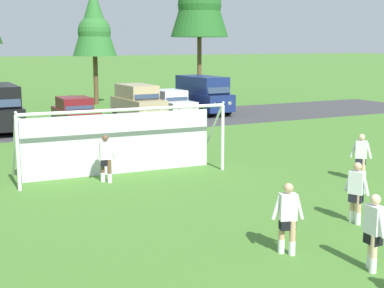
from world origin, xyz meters
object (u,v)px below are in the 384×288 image
(player_midfield_center, at_px, (361,158))
(player_trailing_back, at_px, (356,193))
(parked_car_slot_right, at_px, (138,102))
(parked_car_slot_center_right, at_px, (75,112))
(soccer_goal, at_px, (121,139))
(parked_car_slot_far_right, at_px, (170,103))
(player_winger_left, at_px, (287,219))
(player_winger_right, at_px, (373,233))
(player_striker_near, at_px, (106,159))
(parked_car_slot_end, at_px, (203,94))

(player_midfield_center, bearing_deg, player_trailing_back, -135.27)
(parked_car_slot_right, bearing_deg, parked_car_slot_center_right, -158.31)
(soccer_goal, distance_m, parked_car_slot_far_right, 16.19)
(player_winger_left, xyz_separation_m, player_winger_right, (1.02, -1.55, 0.00))
(player_striker_near, height_order, player_winger_right, same)
(player_winger_left, relative_size, parked_car_slot_center_right, 0.39)
(player_trailing_back, xyz_separation_m, parked_car_slot_end, (7.36, 22.19, 0.52))
(player_midfield_center, bearing_deg, player_winger_left, -145.69)
(parked_car_slot_end, bearing_deg, soccer_goal, -127.56)
(soccer_goal, relative_size, parked_car_slot_end, 1.53)
(parked_car_slot_center_right, xyz_separation_m, parked_car_slot_far_right, (6.81, 2.07, 0.00))
(parked_car_slot_right, xyz_separation_m, parked_car_slot_end, (4.94, 0.62, 0.23))
(player_winger_right, relative_size, parked_car_slot_right, 0.35)
(player_winger_left, height_order, player_winger_right, same)
(player_striker_near, relative_size, parked_car_slot_center_right, 0.39)
(player_trailing_back, height_order, parked_car_slot_far_right, parked_car_slot_far_right)
(player_striker_near, height_order, parked_car_slot_end, parked_car_slot_end)
(player_winger_left, bearing_deg, parked_car_slot_end, 66.06)
(player_winger_left, distance_m, parked_car_slot_far_right, 24.05)
(parked_car_slot_center_right, bearing_deg, player_winger_left, -92.42)
(soccer_goal, xyz_separation_m, parked_car_slot_center_right, (1.53, 11.80, -0.42))
(player_striker_near, xyz_separation_m, parked_car_slot_far_right, (9.21, 14.69, 0.05))
(parked_car_slot_center_right, bearing_deg, soccer_goal, -97.39)
(player_winger_right, xyz_separation_m, parked_car_slot_far_right, (6.66, 24.34, 0.05))
(player_winger_right, height_order, parked_car_slot_center_right, parked_car_slot_center_right)
(parked_car_slot_right, distance_m, parked_car_slot_end, 4.98)
(soccer_goal, bearing_deg, parked_car_slot_center_right, 82.61)
(player_trailing_back, distance_m, parked_car_slot_far_right, 22.38)
(parked_car_slot_right, relative_size, parked_car_slot_end, 0.95)
(soccer_goal, height_order, player_winger_right, soccer_goal)
(parked_car_slot_right, bearing_deg, player_midfield_center, -86.94)
(player_striker_near, xyz_separation_m, parked_car_slot_center_right, (2.40, 12.63, 0.05))
(player_winger_left, bearing_deg, player_winger_right, -56.55)
(player_midfield_center, relative_size, parked_car_slot_center_right, 0.39)
(player_striker_near, distance_m, parked_car_slot_end, 19.10)
(player_winger_left, bearing_deg, parked_car_slot_right, 76.67)
(parked_car_slot_center_right, bearing_deg, parked_car_slot_right, 21.69)
(player_trailing_back, bearing_deg, player_winger_right, -127.18)
(player_midfield_center, bearing_deg, player_striker_near, 154.11)
(player_trailing_back, xyz_separation_m, parked_car_slot_center_right, (-2.03, 19.79, 0.05))
(soccer_goal, relative_size, parked_car_slot_center_right, 1.78)
(player_midfield_center, relative_size, player_winger_left, 1.00)
(player_winger_left, height_order, player_trailing_back, same)
(player_winger_right, distance_m, player_trailing_back, 3.11)
(soccer_goal, xyz_separation_m, parked_car_slot_end, (10.92, 14.20, 0.05))
(player_winger_left, relative_size, player_winger_right, 1.00)
(player_striker_near, bearing_deg, parked_car_slot_right, 64.53)
(soccer_goal, xyz_separation_m, player_winger_right, (1.68, -10.47, -0.47))
(player_winger_left, relative_size, parked_car_slot_far_right, 0.38)
(soccer_goal, relative_size, player_striker_near, 4.58)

